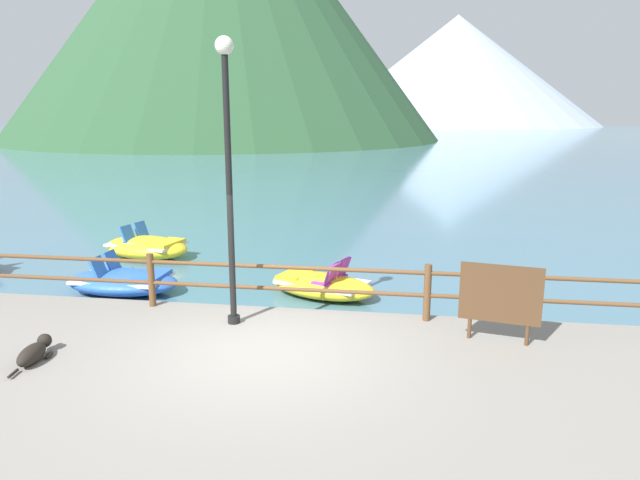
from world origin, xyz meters
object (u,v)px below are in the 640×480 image
(pedal_boat_1, at_px, (322,285))
(dog_resting, at_px, (34,352))
(pedal_boat_3, at_px, (147,247))
(sign_board, at_px, (500,295))
(pedal_boat_2, at_px, (123,281))
(lamp_post, at_px, (228,159))

(pedal_boat_1, bearing_deg, dog_resting, -126.33)
(pedal_boat_1, xyz_separation_m, pedal_boat_3, (-4.97, 2.44, 0.05))
(sign_board, bearing_deg, pedal_boat_3, 146.43)
(pedal_boat_1, bearing_deg, pedal_boat_2, -174.34)
(pedal_boat_2, bearing_deg, sign_board, -18.96)
(lamp_post, bearing_deg, sign_board, -2.23)
(pedal_boat_1, height_order, pedal_boat_2, pedal_boat_2)
(dog_resting, xyz_separation_m, pedal_boat_2, (-0.83, 4.13, -0.26))
(lamp_post, bearing_deg, pedal_boat_3, 127.19)
(sign_board, bearing_deg, pedal_boat_1, 136.72)
(lamp_post, xyz_separation_m, sign_board, (4.12, -0.16, -1.93))
(sign_board, relative_size, pedal_boat_1, 0.46)
(pedal_boat_2, bearing_deg, lamp_post, -36.65)
(sign_board, bearing_deg, dog_resting, -165.72)
(pedal_boat_1, distance_m, pedal_boat_2, 4.19)
(dog_resting, relative_size, pedal_boat_2, 0.45)
(dog_resting, bearing_deg, pedal_boat_1, 53.67)
(sign_board, xyz_separation_m, pedal_boat_2, (-7.26, 2.49, -0.87))
(sign_board, height_order, pedal_boat_2, sign_board)
(lamp_post, distance_m, pedal_boat_2, 4.81)
(dog_resting, distance_m, pedal_boat_3, 7.18)
(pedal_boat_1, distance_m, pedal_boat_3, 5.54)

